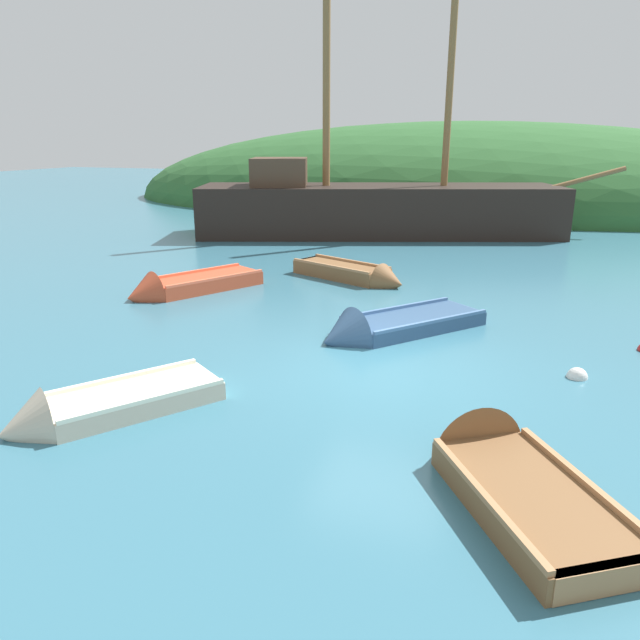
# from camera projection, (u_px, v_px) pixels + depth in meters

# --- Properties ---
(ground_plane) EXTENTS (120.00, 120.00, 0.00)m
(ground_plane) POSITION_uv_depth(u_px,v_px,m) (384.00, 369.00, 10.34)
(ground_plane) COLOR teal
(shore_hill) EXTENTS (44.07, 20.74, 9.80)m
(shore_hill) POSITION_uv_depth(u_px,v_px,m) (458.00, 203.00, 36.74)
(shore_hill) COLOR #2D602D
(shore_hill) RESTS_ON ground
(sailing_ship) EXTENTS (17.01, 8.30, 11.49)m
(sailing_ship) POSITION_uv_depth(u_px,v_px,m) (375.00, 216.00, 24.51)
(sailing_ship) COLOR black
(sailing_ship) RESTS_ON ground
(rowboat_far) EXTENTS (2.81, 3.80, 1.15)m
(rowboat_far) POSITION_uv_depth(u_px,v_px,m) (185.00, 288.00, 15.42)
(rowboat_far) COLOR #C64C2D
(rowboat_far) RESTS_ON ground
(rowboat_near_dock) EXTENTS (2.66, 3.16, 1.06)m
(rowboat_near_dock) POSITION_uv_depth(u_px,v_px,m) (97.00, 411.00, 8.53)
(rowboat_near_dock) COLOR beige
(rowboat_near_dock) RESTS_ON ground
(rowboat_portside) EXTENTS (3.73, 2.35, 0.98)m
(rowboat_portside) POSITION_uv_depth(u_px,v_px,m) (355.00, 276.00, 16.76)
(rowboat_portside) COLOR brown
(rowboat_portside) RESTS_ON ground
(rowboat_outer_right) EXTENTS (3.33, 3.69, 1.20)m
(rowboat_outer_right) POSITION_uv_depth(u_px,v_px,m) (386.00, 330.00, 12.16)
(rowboat_outer_right) COLOR #335175
(rowboat_outer_right) RESTS_ON ground
(rowboat_outer_left) EXTENTS (2.70, 3.24, 1.21)m
(rowboat_outer_left) POSITION_uv_depth(u_px,v_px,m) (504.00, 478.00, 6.84)
(rowboat_outer_left) COLOR brown
(rowboat_outer_left) RESTS_ON ground
(buoy_white) EXTENTS (0.35, 0.35, 0.35)m
(buoy_white) POSITION_uv_depth(u_px,v_px,m) (577.00, 377.00, 9.96)
(buoy_white) COLOR white
(buoy_white) RESTS_ON ground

